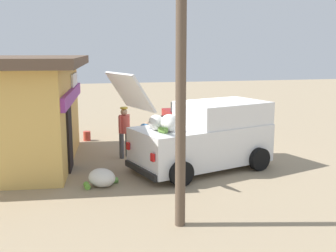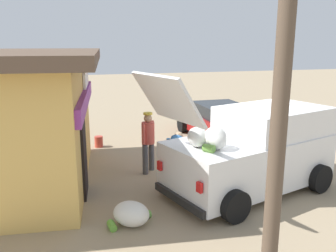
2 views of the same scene
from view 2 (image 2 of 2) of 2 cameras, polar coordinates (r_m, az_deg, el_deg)
name	(u,v)px [view 2 (image 2 of 2)]	position (r m, az deg, el deg)	size (l,w,h in m)	color
ground_plane	(247,172)	(9.92, 12.47, -7.18)	(60.00, 60.00, 0.00)	#9E896B
storefront_bar	(4,118)	(9.29, -24.59, 1.13)	(6.29, 5.05, 3.21)	#E0B259
delivery_van	(254,150)	(8.57, 13.47, -3.76)	(3.10, 4.84, 2.85)	white
parked_sedan	(221,123)	(12.69, 8.49, 0.44)	(4.46, 2.17, 1.29)	maroon
vendor_standing	(148,139)	(9.45, -3.18, -2.01)	(0.48, 0.48, 1.62)	#4C4C51
customer_bending	(174,155)	(8.51, 1.02, -4.62)	(0.74, 0.72, 1.28)	#726047
unloaded_banana_pile	(131,214)	(7.06, -5.86, -13.78)	(0.98, 0.92, 0.47)	silver
paint_bucket	(99,142)	(12.10, -10.95, -2.46)	(0.27, 0.27, 0.36)	#BF3F33
utility_pole	(279,117)	(4.32, 17.29, 1.35)	(0.20, 0.20, 5.15)	brown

